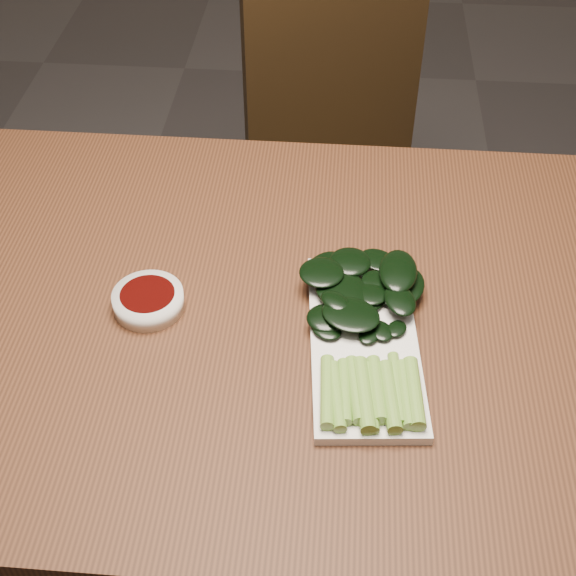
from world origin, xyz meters
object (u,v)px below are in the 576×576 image
(table, at_px, (282,341))
(sauce_bowl, at_px, (148,300))
(chair_far, at_px, (347,172))
(serving_plate, at_px, (364,342))
(gai_lan, at_px, (362,321))

(table, xyz_separation_m, sauce_bowl, (-0.18, -0.02, 0.09))
(table, relative_size, sauce_bowl, 14.56)
(chair_far, relative_size, serving_plate, 2.76)
(sauce_bowl, height_order, gai_lan, gai_lan)
(chair_far, height_order, sauce_bowl, chair_far)
(gai_lan, bearing_deg, sauce_bowl, 174.94)
(sauce_bowl, bearing_deg, gai_lan, -5.06)
(table, relative_size, chair_far, 1.57)
(sauce_bowl, distance_m, gai_lan, 0.29)
(table, bearing_deg, serving_plate, -29.82)
(serving_plate, xyz_separation_m, gai_lan, (-0.00, 0.02, 0.02))
(table, bearing_deg, chair_far, 83.08)
(chair_far, bearing_deg, table, -118.78)
(table, bearing_deg, sauce_bowl, -174.43)
(gai_lan, bearing_deg, table, 158.29)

